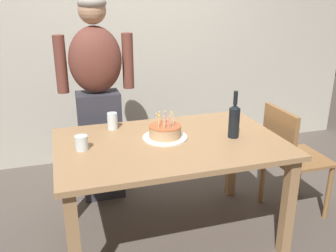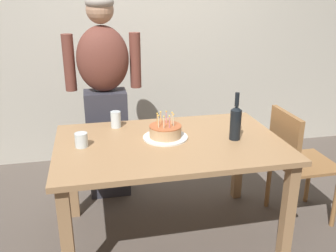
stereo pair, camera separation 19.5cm
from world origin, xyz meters
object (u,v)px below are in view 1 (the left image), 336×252
object	(u,v)px
birthday_cake	(165,132)
water_glass_near	(81,143)
person_man_bearded	(98,98)
wine_bottle	(234,120)
water_glass_far	(112,121)
dining_chair	(288,153)

from	to	relation	value
birthday_cake	water_glass_near	distance (m)	0.56
water_glass_near	person_man_bearded	world-z (taller)	person_man_bearded
water_glass_near	wine_bottle	size ratio (longest dim) A/B	0.29
birthday_cake	wine_bottle	bearing A→B (deg)	-14.28
person_man_bearded	wine_bottle	bearing A→B (deg)	136.26
birthday_cake	person_man_bearded	world-z (taller)	person_man_bearded
water_glass_near	wine_bottle	bearing A→B (deg)	-4.82
birthday_cake	water_glass_far	distance (m)	0.42
water_glass_far	wine_bottle	xyz separation A→B (m)	(0.76, -0.40, 0.06)
wine_bottle	birthday_cake	bearing A→B (deg)	165.72
water_glass_far	person_man_bearded	xyz separation A→B (m)	(-0.05, 0.38, 0.07)
birthday_cake	water_glass_far	world-z (taller)	birthday_cake
water_glass_far	wine_bottle	size ratio (longest dim) A/B	0.37
water_glass_near	water_glass_far	world-z (taller)	water_glass_far
dining_chair	water_glass_near	bearing A→B (deg)	89.91
water_glass_far	person_man_bearded	distance (m)	0.39
water_glass_far	wine_bottle	distance (m)	0.87
water_glass_far	person_man_bearded	size ratio (longest dim) A/B	0.07
person_man_bearded	water_glass_far	bearing A→B (deg)	98.08
person_man_bearded	birthday_cake	bearing A→B (deg)	118.62
birthday_cake	water_glass_near	bearing A→B (deg)	-176.88
water_glass_near	person_man_bearded	bearing A→B (deg)	74.57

